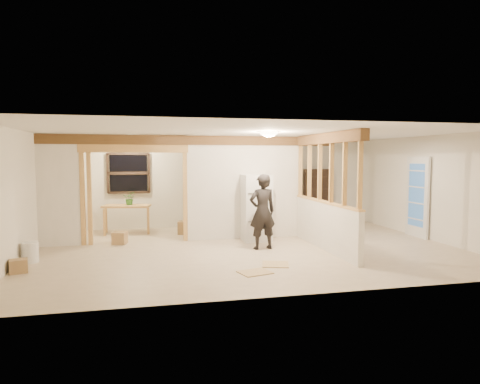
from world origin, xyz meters
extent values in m
cube|color=#CAB496|center=(0.00, 0.00, -0.01)|extent=(9.00, 6.50, 0.01)
cube|color=white|center=(0.00, 0.00, 2.50)|extent=(9.00, 6.50, 0.01)
cube|color=white|center=(0.00, 3.25, 1.25)|extent=(9.00, 0.01, 2.50)
cube|color=white|center=(0.00, -3.25, 1.25)|extent=(9.00, 0.01, 2.50)
cube|color=white|center=(-4.50, 0.00, 1.25)|extent=(0.01, 6.50, 2.50)
cube|color=white|center=(4.50, 0.00, 1.25)|extent=(0.01, 6.50, 2.50)
cube|color=silver|center=(-4.05, 1.20, 1.25)|extent=(0.90, 0.12, 2.50)
cube|color=silver|center=(0.20, 1.20, 1.25)|extent=(2.80, 0.12, 2.50)
cube|color=tan|center=(-2.40, 1.20, 1.10)|extent=(2.46, 0.14, 2.20)
cube|color=brown|center=(-1.00, 1.20, 2.38)|extent=(7.00, 0.18, 0.22)
cube|color=brown|center=(1.60, -0.40, 2.38)|extent=(0.18, 3.30, 0.22)
cube|color=silver|center=(1.60, -0.40, 0.50)|extent=(0.12, 3.20, 1.00)
cube|color=tan|center=(1.60, -0.40, 1.66)|extent=(0.14, 3.20, 1.32)
cube|color=black|center=(-2.60, 3.17, 1.55)|extent=(1.12, 0.10, 1.10)
cube|color=white|center=(4.42, 0.40, 1.00)|extent=(0.12, 0.86, 2.00)
ellipsoid|color=#FFEABF|center=(0.30, -0.50, 2.48)|extent=(0.36, 0.36, 0.16)
ellipsoid|color=#FFEABF|center=(-2.50, 2.30, 2.48)|extent=(0.32, 0.32, 0.14)
ellipsoid|color=#FFD88C|center=(-2.00, 1.60, 2.18)|extent=(0.07, 0.07, 0.07)
cube|color=white|center=(0.40, 0.83, 0.79)|extent=(0.65, 0.63, 1.57)
imported|color=#2D2828|center=(0.28, -0.11, 0.81)|extent=(0.64, 0.46, 1.63)
cube|color=tan|center=(-2.65, 2.50, 0.37)|extent=(1.27, 0.81, 0.74)
imported|color=#2B6B2C|center=(-2.56, 2.52, 0.92)|extent=(0.34, 0.31, 0.34)
cylinder|color=maroon|center=(-4.20, 2.79, 0.31)|extent=(0.61, 0.61, 0.62)
cube|color=black|center=(2.90, 3.04, 0.82)|extent=(0.82, 0.27, 1.63)
cylinder|color=white|center=(-4.32, -0.30, 0.19)|extent=(0.33, 0.33, 0.39)
cube|color=#AA8352|center=(-1.16, 2.09, 0.17)|extent=(0.45, 0.41, 0.33)
cube|color=#AA8352|center=(-2.76, 1.12, 0.14)|extent=(0.36, 0.36, 0.28)
cube|color=#AA8352|center=(-4.33, -1.05, 0.12)|extent=(0.34, 0.30, 0.23)
cube|color=tan|center=(0.14, -1.50, 0.01)|extent=(0.60, 0.60, 0.02)
cube|color=tan|center=(-0.37, -1.95, 0.01)|extent=(0.62, 0.54, 0.02)
camera|label=1|loc=(-2.21, -8.92, 1.97)|focal=32.00mm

